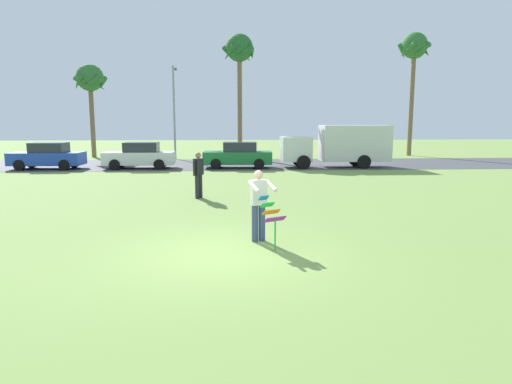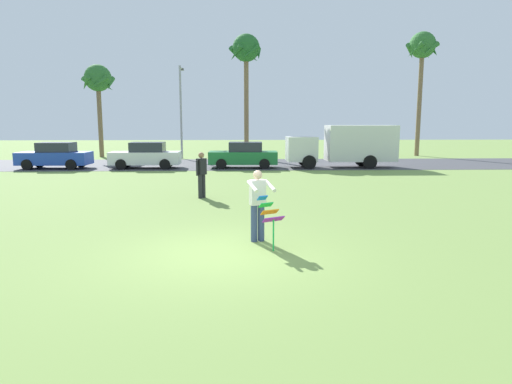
{
  "view_description": "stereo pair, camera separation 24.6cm",
  "coord_description": "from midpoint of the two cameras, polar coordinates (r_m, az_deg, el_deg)",
  "views": [
    {
      "loc": [
        0.15,
        -9.54,
        2.89
      ],
      "look_at": [
        0.85,
        2.08,
        1.05
      ],
      "focal_mm": 31.69,
      "sensor_mm": 36.0,
      "label": 1
    },
    {
      "loc": [
        0.4,
        -9.55,
        2.89
      ],
      "look_at": [
        0.85,
        2.08,
        1.05
      ],
      "focal_mm": 31.69,
      "sensor_mm": 36.0,
      "label": 2
    }
  ],
  "objects": [
    {
      "name": "ground_plane",
      "position": [
        9.98,
        -3.74,
        -7.87
      ],
      "size": [
        120.0,
        120.0,
        0.0
      ],
      "primitive_type": "plane",
      "color": "olive"
    },
    {
      "name": "person_kite_flyer",
      "position": [
        10.8,
        0.9,
        -1.37
      ],
      "size": [
        0.68,
        0.75,
        1.73
      ],
      "color": "#384772",
      "rests_on": "ground"
    },
    {
      "name": "palm_tree_left_near",
      "position": [
        38.8,
        -19.14,
        13.04
      ],
      "size": [
        2.58,
        2.71,
        7.3
      ],
      "color": "brown",
      "rests_on": "ground"
    },
    {
      "name": "road_strip",
      "position": [
        30.48,
        -2.74,
        3.53
      ],
      "size": [
        120.0,
        8.0,
        0.01
      ],
      "primitive_type": "cube",
      "color": "#424247",
      "rests_on": "ground"
    },
    {
      "name": "kite_held",
      "position": [
        10.17,
        2.43,
        -2.81
      ],
      "size": [
        0.62,
        0.73,
        1.19
      ],
      "color": "blue",
      "rests_on": "ground"
    },
    {
      "name": "palm_tree_centre_far",
      "position": [
        40.64,
        20.42,
        16.31
      ],
      "size": [
        2.58,
        2.71,
        10.01
      ],
      "color": "brown",
      "rests_on": "ground"
    },
    {
      "name": "streetlight_pole",
      "position": [
        35.48,
        -9.25,
        10.64
      ],
      "size": [
        0.24,
        1.65,
        7.0
      ],
      "color": "#9E9EA3",
      "rests_on": "ground"
    },
    {
      "name": "parked_truck_white_box",
      "position": [
        28.82,
        11.69,
        5.84
      ],
      "size": [
        6.71,
        2.15,
        2.62
      ],
      "color": "silver",
      "rests_on": "ground"
    },
    {
      "name": "person_walker_near",
      "position": [
        17.08,
        -6.48,
        2.34
      ],
      "size": [
        0.39,
        0.48,
        1.73
      ],
      "color": "#26262B",
      "rests_on": "ground"
    },
    {
      "name": "palm_tree_right_near",
      "position": [
        36.4,
        -1.04,
        17.04
      ],
      "size": [
        2.58,
        2.71,
        9.5
      ],
      "color": "brown",
      "rests_on": "ground"
    },
    {
      "name": "parked_car_blue",
      "position": [
        30.12,
        -23.82,
        4.18
      ],
      "size": [
        4.24,
        1.91,
        1.6
      ],
      "color": "#2347B7",
      "rests_on": "ground"
    },
    {
      "name": "parked_car_green",
      "position": [
        28.02,
        -1.31,
        4.64
      ],
      "size": [
        4.25,
        1.94,
        1.6
      ],
      "color": "#1E7238",
      "rests_on": "ground"
    },
    {
      "name": "parked_car_white",
      "position": [
        28.57,
        -13.48,
        4.47
      ],
      "size": [
        4.2,
        1.84,
        1.6
      ],
      "color": "white",
      "rests_on": "ground"
    }
  ]
}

